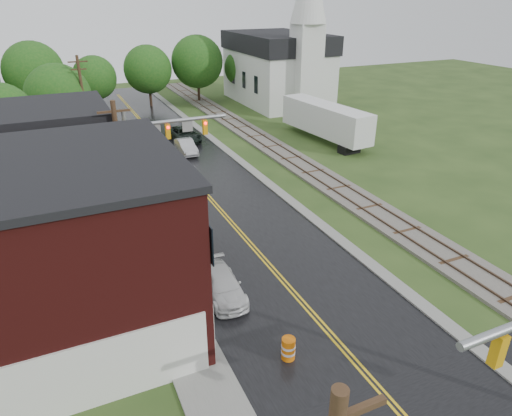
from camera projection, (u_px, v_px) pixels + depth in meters
main_road at (196, 183)px, 37.82m from camera, size 10.00×90.00×0.02m
curb_right at (234, 157)px, 43.95m from camera, size 0.80×70.00×0.12m
sidewalk_left at (132, 222)px, 31.38m from camera, size 2.40×50.00×0.12m
brick_building at (14, 262)px, 19.03m from camera, size 14.30×10.30×8.30m
yellow_house at (47, 185)px, 29.05m from camera, size 8.00×7.00×6.40m
darkred_building at (59, 156)px, 37.26m from camera, size 7.00×6.00×4.40m
church at (281, 61)px, 62.34m from camera, size 10.40×18.40×20.00m
railroad at (277, 150)px, 45.62m from camera, size 3.20×80.00×0.30m
traffic_signal_far at (158, 140)px, 31.92m from camera, size 7.34×0.43×7.20m
utility_pole_b at (122, 174)px, 26.67m from camera, size 1.80×0.28×9.00m
utility_pole_c at (84, 101)px, 44.78m from camera, size 1.80×0.28×9.00m
tree_left_c at (2, 120)px, 38.86m from camera, size 6.00×6.00×7.65m
tree_left_e at (60, 98)px, 45.54m from camera, size 6.40×6.40×8.16m
suv_dark at (185, 134)px, 48.25m from camera, size 2.77×5.44×1.47m
sedan_silver at (186, 147)px, 44.60m from camera, size 1.50×4.14×1.36m
pickup_white at (222, 285)px, 23.57m from camera, size 2.01×4.43×1.26m
semi_trailer at (326, 120)px, 47.77m from camera, size 3.85×12.40×3.85m
construction_barrel at (288, 349)px, 19.49m from camera, size 0.62×0.62×1.06m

